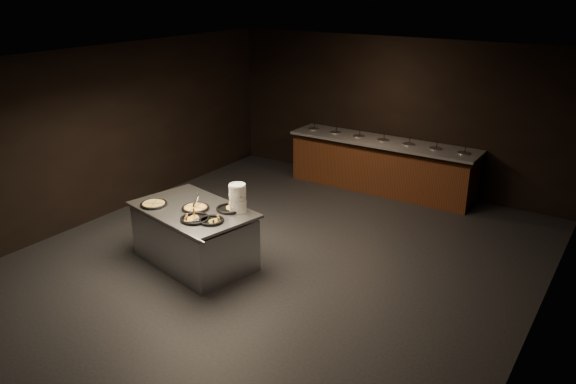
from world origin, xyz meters
name	(u,v)px	position (x,y,z in m)	size (l,w,h in m)	color
room	(277,167)	(0.00, 0.00, 1.45)	(7.02, 8.02, 2.92)	black
salad_bar	(381,169)	(0.00, 3.56, 0.44)	(3.70, 0.83, 1.18)	#502B12
serving_counter	(194,237)	(-0.97, -0.71, 0.41)	(1.97, 1.49, 0.85)	silver
plate_stack	(238,198)	(-0.38, -0.42, 1.05)	(0.24, 0.24, 0.39)	white
pan_veggie_whole	(154,204)	(-1.52, -0.93, 0.87)	(0.39, 0.39, 0.04)	black
pan_cheese_whole	(195,208)	(-0.92, -0.70, 0.87)	(0.39, 0.39, 0.04)	black
pan_cheese_slices_a	(230,208)	(-0.50, -0.45, 0.87)	(0.39, 0.39, 0.04)	black
pan_cheese_slices_b	(195,219)	(-0.67, -0.99, 0.87)	(0.40, 0.40, 0.04)	black
pan_veggie_slices	(211,220)	(-0.44, -0.91, 0.87)	(0.34, 0.34, 0.04)	black
server_left	(197,200)	(-1.01, -0.58, 0.93)	(0.21, 0.33, 0.18)	silver
server_right	(194,213)	(-0.71, -0.95, 0.92)	(0.27, 0.23, 0.16)	silver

